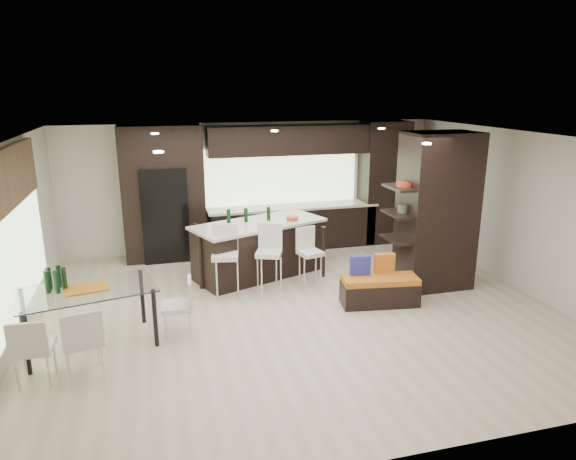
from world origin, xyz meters
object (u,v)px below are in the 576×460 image
object	(u,v)px
stool_mid	(269,265)
stool_right	(310,263)
dining_table	(90,318)
chair_end	(177,310)
floor_vase	(406,250)
kitchen_island	(259,249)
bench	(380,291)
chair_near	(83,345)
chair_far	(35,352)
stool_left	(226,268)

from	to	relation	value
stool_mid	stool_right	xyz separation A→B (m)	(0.75, 0.02, -0.05)
dining_table	chair_end	bearing A→B (deg)	-12.28
floor_vase	kitchen_island	bearing A→B (deg)	161.44
stool_mid	stool_right	size ratio (longest dim) A/B	1.11
kitchen_island	dining_table	world-z (taller)	kitchen_island
bench	chair_near	bearing A→B (deg)	-158.18
kitchen_island	dining_table	size ratio (longest dim) A/B	1.41
stool_mid	floor_vase	bearing A→B (deg)	20.44
stool_mid	chair_far	xyz separation A→B (m)	(-3.31, -2.08, -0.07)
chair_near	chair_far	xyz separation A→B (m)	(-0.54, 0.01, -0.03)
chair_near	chair_far	distance (m)	0.54
stool_mid	chair_far	bearing A→B (deg)	-126.80
stool_left	chair_near	xyz separation A→B (m)	(-2.03, -2.09, -0.06)
kitchen_island	floor_vase	size ratio (longest dim) A/B	2.24
chair_far	chair_near	bearing A→B (deg)	0.76
stool_right	bench	distance (m)	1.36
stool_left	stool_right	bearing A→B (deg)	12.33
floor_vase	chair_end	size ratio (longest dim) A/B	1.39
kitchen_island	stool_left	bearing A→B (deg)	-152.86
stool_left	stool_mid	size ratio (longest dim) A/B	1.03
stool_right	floor_vase	distance (m)	1.82
stool_left	stool_right	size ratio (longest dim) A/B	1.14
stool_left	bench	distance (m)	2.57
stool_left	bench	xyz separation A→B (m)	(2.35, -1.02, -0.25)
chair_far	chair_end	xyz separation A→B (m)	(1.69, 0.78, -0.01)
stool_right	floor_vase	world-z (taller)	floor_vase
stool_right	bench	size ratio (longest dim) A/B	0.69
kitchen_island	floor_vase	xyz separation A→B (m)	(2.56, -0.86, 0.04)
chair_far	chair_end	bearing A→B (deg)	27.05
floor_vase	bench	bearing A→B (deg)	-133.94
kitchen_island	stool_right	world-z (taller)	kitchen_island
stool_right	dining_table	bearing A→B (deg)	-174.65
bench	chair_near	xyz separation A→B (m)	(-4.37, -1.06, 0.19)
stool_left	chair_near	size ratio (longest dim) A/B	1.14
bench	chair_end	xyz separation A→B (m)	(-3.22, -0.27, 0.15)
floor_vase	stool_right	bearing A→B (deg)	178.42
floor_vase	chair_end	bearing A→B (deg)	-163.16
stool_mid	dining_table	size ratio (longest dim) A/B	0.54
stool_right	bench	world-z (taller)	stool_right
chair_near	floor_vase	bearing A→B (deg)	8.47
bench	floor_vase	world-z (taller)	floor_vase
chair_far	kitchen_island	bearing A→B (deg)	43.53
stool_mid	chair_end	bearing A→B (deg)	-120.25
kitchen_island	stool_mid	world-z (taller)	kitchen_island
stool_right	chair_end	size ratio (longest dim) A/B	1.09
dining_table	stool_right	bearing A→B (deg)	8.21
stool_left	chair_far	size ratio (longest dim) A/B	1.21
stool_mid	kitchen_island	bearing A→B (deg)	111.11
chair_far	floor_vase	bearing A→B (deg)	21.47
chair_near	stool_mid	bearing A→B (deg)	24.36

